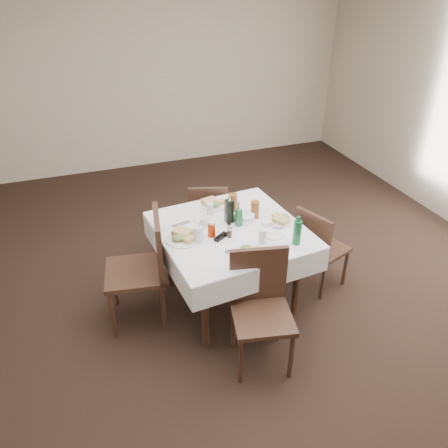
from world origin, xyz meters
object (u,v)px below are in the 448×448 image
object	(u,v)px
water_e	(254,208)
dining_table	(230,237)
water_n	(210,209)
coffee_mug	(204,223)
oil_cruet_green	(239,217)
chair_north	(208,214)
chair_south	(260,301)
ketchup_bottle	(212,230)
chair_west	(146,262)
oil_cruet_dark	(229,210)
water_w	(199,235)
bread_basket	(244,217)
green_bottle	(297,232)
chair_east	(317,245)
water_s	(263,236)

from	to	relation	value
water_e	dining_table	bearing A→B (deg)	-148.93
water_n	coffee_mug	xyz separation A→B (m)	(-0.11, -0.17, -0.02)
oil_cruet_green	coffee_mug	size ratio (longest dim) A/B	1.60
chair_north	chair_south	xyz separation A→B (m)	(-0.07, -1.46, 0.06)
ketchup_bottle	oil_cruet_green	bearing A→B (deg)	17.64
chair_west	oil_cruet_dark	world-z (taller)	oil_cruet_dark
water_w	ketchup_bottle	size ratio (longest dim) A/B	1.02
chair_south	bread_basket	size ratio (longest dim) A/B	4.78
chair_west	oil_cruet_dark	xyz separation A→B (m)	(0.76, 0.09, 0.30)
water_n	water_e	world-z (taller)	water_n
oil_cruet_dark	ketchup_bottle	xyz separation A→B (m)	(-0.22, -0.17, -0.05)
chair_north	green_bottle	xyz separation A→B (m)	(0.36, -1.18, 0.40)
chair_south	chair_west	distance (m)	1.00
chair_south	water_w	xyz separation A→B (m)	(-0.30, 0.57, 0.31)
dining_table	water_w	size ratio (longest dim) A/B	9.40
oil_cruet_green	ketchup_bottle	size ratio (longest dim) A/B	1.46
water_e	green_bottle	size ratio (longest dim) A/B	0.45
water_w	bread_basket	bearing A→B (deg)	22.34
chair_west	coffee_mug	xyz separation A→B (m)	(0.53, 0.08, 0.23)
water_n	ketchup_bottle	bearing A→B (deg)	-106.10
green_bottle	dining_table	bearing A→B (deg)	136.32
chair_north	water_n	size ratio (longest dim) A/B	7.24
coffee_mug	green_bottle	distance (m)	0.79
chair_south	ketchup_bottle	bearing A→B (deg)	105.54
water_n	oil_cruet_dark	size ratio (longest dim) A/B	0.43
water_e	oil_cruet_green	xyz separation A→B (m)	(-0.21, -0.15, 0.03)
ketchup_bottle	coffee_mug	bearing A→B (deg)	94.18
chair_east	oil_cruet_dark	size ratio (longest dim) A/B	3.15
bread_basket	coffee_mug	bearing A→B (deg)	177.49
dining_table	coffee_mug	xyz separation A→B (m)	(-0.20, 0.10, 0.13)
chair_south	coffee_mug	world-z (taller)	chair_south
chair_north	water_e	world-z (taller)	water_e
chair_south	water_w	world-z (taller)	chair_south
chair_east	green_bottle	xyz separation A→B (m)	(-0.40, -0.29, 0.40)
dining_table	water_e	bearing A→B (deg)	31.07
oil_cruet_green	ketchup_bottle	xyz separation A→B (m)	(-0.27, -0.09, -0.02)
chair_east	oil_cruet_green	distance (m)	0.83
chair_west	ketchup_bottle	xyz separation A→B (m)	(0.55, -0.08, 0.25)
chair_north	ketchup_bottle	size ratio (longest dim) A/B	6.05
chair_west	oil_cruet_green	world-z (taller)	chair_west
oil_cruet_green	ketchup_bottle	world-z (taller)	oil_cruet_green
chair_south	green_bottle	xyz separation A→B (m)	(0.43, 0.29, 0.35)
water_s	ketchup_bottle	size ratio (longest dim) A/B	0.92
chair_north	water_n	distance (m)	0.63
water_s	coffee_mug	bearing A→B (deg)	132.29
water_s	bread_basket	size ratio (longest dim) A/B	0.65
chair_west	ketchup_bottle	size ratio (longest dim) A/B	7.42
ketchup_bottle	water_w	bearing A→B (deg)	-159.87
bread_basket	green_bottle	size ratio (longest dim) A/B	0.78
chair_east	coffee_mug	distance (m)	1.08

